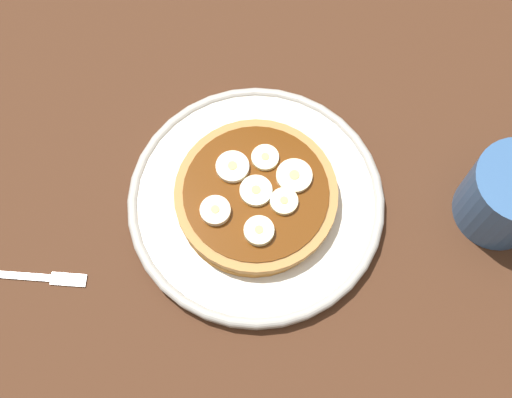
{
  "coord_description": "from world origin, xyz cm",
  "views": [
    {
      "loc": [
        9.51,
        -23.3,
        66.08
      ],
      "look_at": [
        0.0,
        0.0,
        1.79
      ],
      "focal_mm": 48.32,
      "sensor_mm": 36.0,
      "label": 1
    }
  ],
  "objects_px": {
    "pancake_stack": "(255,199)",
    "banana_slice_4": "(294,176)",
    "coffee_mug": "(512,197)",
    "banana_slice_1": "(215,211)",
    "banana_slice_6": "(265,158)",
    "banana_slice_0": "(256,187)",
    "banana_slice_5": "(259,231)",
    "plate": "(256,202)",
    "fork": "(29,276)",
    "banana_slice_3": "(233,167)",
    "banana_slice_2": "(283,205)"
  },
  "relations": [
    {
      "from": "banana_slice_1",
      "to": "banana_slice_0",
      "type": "bearing_deg",
      "value": 55.25
    },
    {
      "from": "pancake_stack",
      "to": "coffee_mug",
      "type": "xyz_separation_m",
      "value": [
        0.23,
        0.09,
        0.02
      ]
    },
    {
      "from": "banana_slice_4",
      "to": "pancake_stack",
      "type": "bearing_deg",
      "value": -130.78
    },
    {
      "from": "plate",
      "to": "pancake_stack",
      "type": "distance_m",
      "value": 0.02
    },
    {
      "from": "banana_slice_2",
      "to": "banana_slice_4",
      "type": "relative_size",
      "value": 0.77
    },
    {
      "from": "banana_slice_1",
      "to": "fork",
      "type": "bearing_deg",
      "value": -141.22
    },
    {
      "from": "banana_slice_4",
      "to": "coffee_mug",
      "type": "bearing_deg",
      "value": 16.01
    },
    {
      "from": "banana_slice_4",
      "to": "fork",
      "type": "relative_size",
      "value": 0.28
    },
    {
      "from": "coffee_mug",
      "to": "fork",
      "type": "height_order",
      "value": "coffee_mug"
    },
    {
      "from": "banana_slice_3",
      "to": "banana_slice_4",
      "type": "height_order",
      "value": "same"
    },
    {
      "from": "plate",
      "to": "banana_slice_0",
      "type": "bearing_deg",
      "value": 109.87
    },
    {
      "from": "plate",
      "to": "banana_slice_5",
      "type": "height_order",
      "value": "banana_slice_5"
    },
    {
      "from": "banana_slice_2",
      "to": "fork",
      "type": "bearing_deg",
      "value": -143.92
    },
    {
      "from": "coffee_mug",
      "to": "fork",
      "type": "bearing_deg",
      "value": -149.47
    },
    {
      "from": "banana_slice_4",
      "to": "fork",
      "type": "bearing_deg",
      "value": -138.43
    },
    {
      "from": "banana_slice_0",
      "to": "plate",
      "type": "bearing_deg",
      "value": -70.13
    },
    {
      "from": "banana_slice_1",
      "to": "banana_slice_5",
      "type": "relative_size",
      "value": 1.02
    },
    {
      "from": "banana_slice_5",
      "to": "fork",
      "type": "distance_m",
      "value": 0.23
    },
    {
      "from": "plate",
      "to": "banana_slice_4",
      "type": "xyz_separation_m",
      "value": [
        0.03,
        0.03,
        0.03
      ]
    },
    {
      "from": "coffee_mug",
      "to": "pancake_stack",
      "type": "bearing_deg",
      "value": -158.57
    },
    {
      "from": "pancake_stack",
      "to": "banana_slice_4",
      "type": "distance_m",
      "value": 0.04
    },
    {
      "from": "coffee_mug",
      "to": "banana_slice_0",
      "type": "bearing_deg",
      "value": -160.46
    },
    {
      "from": "pancake_stack",
      "to": "coffee_mug",
      "type": "distance_m",
      "value": 0.25
    },
    {
      "from": "banana_slice_4",
      "to": "coffee_mug",
      "type": "distance_m",
      "value": 0.21
    },
    {
      "from": "plate",
      "to": "banana_slice_4",
      "type": "distance_m",
      "value": 0.05
    },
    {
      "from": "coffee_mug",
      "to": "banana_slice_6",
      "type": "bearing_deg",
      "value": -167.95
    },
    {
      "from": "banana_slice_1",
      "to": "coffee_mug",
      "type": "distance_m",
      "value": 0.29
    },
    {
      "from": "banana_slice_2",
      "to": "coffee_mug",
      "type": "relative_size",
      "value": 0.23
    },
    {
      "from": "banana_slice_0",
      "to": "banana_slice_6",
      "type": "relative_size",
      "value": 1.16
    },
    {
      "from": "banana_slice_4",
      "to": "fork",
      "type": "height_order",
      "value": "banana_slice_4"
    },
    {
      "from": "banana_slice_4",
      "to": "banana_slice_1",
      "type": "bearing_deg",
      "value": -132.11
    },
    {
      "from": "pancake_stack",
      "to": "banana_slice_2",
      "type": "xyz_separation_m",
      "value": [
        0.03,
        0.0,
        0.01
      ]
    },
    {
      "from": "banana_slice_3",
      "to": "banana_slice_6",
      "type": "height_order",
      "value": "same"
    },
    {
      "from": "banana_slice_5",
      "to": "banana_slice_6",
      "type": "height_order",
      "value": "banana_slice_5"
    },
    {
      "from": "banana_slice_4",
      "to": "fork",
      "type": "distance_m",
      "value": 0.28
    },
    {
      "from": "banana_slice_0",
      "to": "fork",
      "type": "bearing_deg",
      "value": -138.02
    },
    {
      "from": "banana_slice_1",
      "to": "banana_slice_5",
      "type": "xyz_separation_m",
      "value": [
        0.05,
        -0.0,
        -0.0
      ]
    },
    {
      "from": "banana_slice_3",
      "to": "banana_slice_6",
      "type": "xyz_separation_m",
      "value": [
        0.03,
        0.02,
        -0.0
      ]
    },
    {
      "from": "banana_slice_2",
      "to": "banana_slice_3",
      "type": "relative_size",
      "value": 0.83
    },
    {
      "from": "banana_slice_2",
      "to": "banana_slice_5",
      "type": "bearing_deg",
      "value": -107.94
    },
    {
      "from": "banana_slice_4",
      "to": "banana_slice_5",
      "type": "relative_size",
      "value": 1.23
    },
    {
      "from": "fork",
      "to": "pancake_stack",
      "type": "bearing_deg",
      "value": 40.17
    },
    {
      "from": "plate",
      "to": "fork",
      "type": "distance_m",
      "value": 0.24
    },
    {
      "from": "pancake_stack",
      "to": "banana_slice_4",
      "type": "bearing_deg",
      "value": 49.22
    },
    {
      "from": "banana_slice_1",
      "to": "banana_slice_4",
      "type": "bearing_deg",
      "value": 47.89
    },
    {
      "from": "banana_slice_1",
      "to": "banana_slice_6",
      "type": "distance_m",
      "value": 0.07
    },
    {
      "from": "plate",
      "to": "banana_slice_6",
      "type": "xyz_separation_m",
      "value": [
        -0.01,
        0.04,
        0.03
      ]
    },
    {
      "from": "banana_slice_6",
      "to": "banana_slice_0",
      "type": "bearing_deg",
      "value": -83.66
    },
    {
      "from": "banana_slice_6",
      "to": "banana_slice_4",
      "type": "bearing_deg",
      "value": -12.76
    },
    {
      "from": "pancake_stack",
      "to": "banana_slice_5",
      "type": "xyz_separation_m",
      "value": [
        0.02,
        -0.03,
        0.01
      ]
    }
  ]
}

